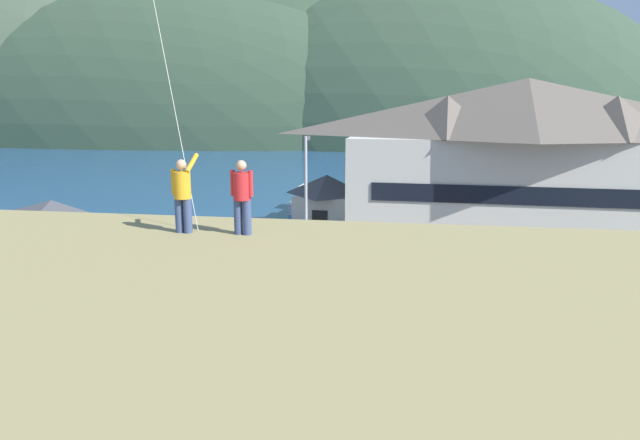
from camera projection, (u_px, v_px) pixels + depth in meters
The scene contains 22 objects.
ground_plane at pixel (278, 363), 21.90m from camera, with size 600.00×600.00×0.00m, color #66604C.
parking_lot_pad at pixel (303, 314), 26.73m from camera, with size 40.00×20.00×0.10m, color slate.
bay_water at pixel (380, 170), 79.91m from camera, with size 360.00×84.00×0.03m, color navy.
far_hill_west_ridge at pixel (10, 136), 149.84m from camera, with size 131.33×66.95×85.02m, color #42513D.
far_hill_east_peak at pixel (163, 140), 134.72m from camera, with size 135.94×53.05×66.09m, color #334733.
far_hill_center_saddle at pixel (216, 137), 146.68m from camera, with size 142.10×65.98×85.55m, color #334733.
far_hill_far_shoulder at pixel (420, 139), 138.15m from camera, with size 117.18×75.60×72.73m, color #334733.
harbor_lodge at pixel (524, 158), 38.33m from camera, with size 23.57×9.89×10.72m.
storage_shed_near_lot at pixel (55, 243), 30.15m from camera, with size 8.20×5.01×4.52m.
storage_shed_waterside at pixel (327, 202), 42.92m from camera, with size 4.82×4.80×4.12m.
wharf_dock at pixel (350, 206), 51.42m from camera, with size 3.20×10.55×0.70m.
moored_boat_wharfside at pixel (311, 201), 51.86m from camera, with size 2.65×6.86×2.16m.
parked_car_mid_row_near at pixel (442, 283), 27.82m from camera, with size 4.34×2.34×1.82m.
parked_car_mid_row_far at pixel (95, 330), 22.19m from camera, with size 4.30×2.26×1.82m.
parked_car_lone_by_shed at pixel (367, 324), 22.77m from camera, with size 4.26×2.17×1.82m.
parked_car_back_row_right at pixel (559, 336), 21.64m from camera, with size 4.32×2.29×1.82m.
parked_car_corner_spot at pixel (595, 296), 26.02m from camera, with size 4.33×2.33×1.82m.
parked_car_front_row_silver at pixel (175, 280), 28.27m from camera, with size 4.24×2.14×1.82m.
parked_car_front_row_red at pixel (28, 306), 24.79m from camera, with size 4.22×2.08×1.82m.
parking_light_pole at pixel (306, 198), 31.36m from camera, with size 0.24×0.78×7.46m.
person_kite_flyer at pixel (183, 193), 14.00m from camera, with size 0.56×0.64×1.86m.
person_companion at pixel (242, 195), 13.81m from camera, with size 0.55×0.40×1.74m.
Camera 1 is at (4.80, -19.88, 9.56)m, focal length 33.56 mm.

